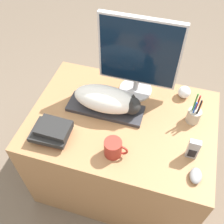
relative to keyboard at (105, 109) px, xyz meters
name	(u,v)px	position (x,y,z in m)	size (l,w,h in m)	color
ground_plane	(105,223)	(0.12, -0.43, -0.73)	(12.00, 12.00, 0.00)	#6B5B4C
desk	(121,151)	(0.12, -0.04, -0.37)	(1.10, 0.78, 0.72)	#9E7047
keyboard	(105,109)	(0.00, 0.00, 0.00)	(0.46, 0.16, 0.02)	#2D2D33
cat	(108,100)	(0.02, 0.00, 0.09)	(0.40, 0.17, 0.15)	white
monitor	(139,56)	(0.14, 0.21, 0.27)	(0.47, 0.21, 0.52)	#B7B7BC
computer_mouse	(196,176)	(0.57, -0.30, 0.01)	(0.06, 0.09, 0.04)	gray
coffee_mug	(113,148)	(0.13, -0.28, 0.04)	(0.13, 0.09, 0.10)	#9E2D23
pen_cup	(194,115)	(0.52, 0.07, 0.04)	(0.08, 0.08, 0.22)	#B2A893
baseball	(184,92)	(0.44, 0.25, 0.03)	(0.08, 0.08, 0.08)	silver
phone	(193,149)	(0.53, -0.18, 0.05)	(0.06, 0.03, 0.13)	#99999E
book_stack	(53,131)	(-0.22, -0.27, 0.03)	(0.21, 0.17, 0.09)	maroon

